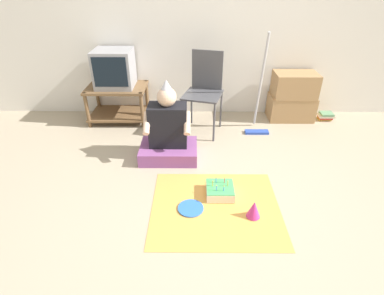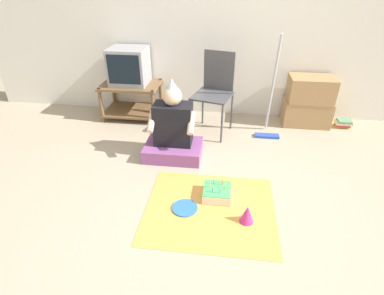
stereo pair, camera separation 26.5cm
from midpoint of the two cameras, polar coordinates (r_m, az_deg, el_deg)
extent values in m
plane|color=tan|center=(2.43, 7.22, -14.17)|extent=(16.00, 16.00, 0.00)
cube|color=white|center=(3.89, 9.08, 24.09)|extent=(6.40, 0.06, 2.55)
cube|color=brown|center=(3.96, -9.71, 11.63)|extent=(0.73, 0.51, 0.03)
cube|color=brown|center=(4.09, -9.27, 6.93)|extent=(0.73, 0.51, 0.02)
cylinder|color=brown|center=(3.94, -15.05, 7.63)|extent=(0.04, 0.04, 0.45)
cylinder|color=brown|center=(3.75, -5.38, 7.37)|extent=(0.04, 0.04, 0.45)
cylinder|color=brown|center=(4.33, -12.99, 10.01)|extent=(0.04, 0.04, 0.45)
cylinder|color=brown|center=(4.16, -4.10, 9.84)|extent=(0.04, 0.04, 0.45)
cube|color=#99999E|center=(3.90, -9.94, 15.01)|extent=(0.45, 0.42, 0.44)
cube|color=black|center=(3.70, -10.88, 14.30)|extent=(0.39, 0.01, 0.34)
cube|color=#4C4C51|center=(3.47, 6.14, 9.76)|extent=(0.51, 0.52, 0.02)
cube|color=#4C4C51|center=(3.58, 7.35, 14.23)|extent=(0.36, 0.12, 0.46)
cylinder|color=#4C4C51|center=(3.45, 1.98, 5.54)|extent=(0.02, 0.02, 0.47)
cylinder|color=#4C4C51|center=(3.35, 7.98, 4.43)|extent=(0.02, 0.02, 0.47)
cylinder|color=#4C4C51|center=(3.78, 4.09, 7.82)|extent=(0.02, 0.02, 0.47)
cylinder|color=#4C4C51|center=(3.69, 9.63, 6.84)|extent=(0.02, 0.02, 0.47)
cube|color=#A87F51|center=(4.11, 22.65, 6.17)|extent=(0.57, 0.34, 0.31)
cube|color=#A87F51|center=(4.00, 23.53, 10.13)|extent=(0.52, 0.35, 0.30)
cube|color=#2D4CB2|center=(3.68, 16.11, 2.09)|extent=(0.28, 0.09, 0.03)
cylinder|color=#B7B7BC|center=(3.55, 17.27, 11.16)|extent=(0.03, 0.23, 1.14)
cube|color=#A88933|center=(4.27, 28.21, 3.59)|extent=(0.16, 0.10, 0.03)
cube|color=#B72D28|center=(4.26, 28.36, 3.86)|extent=(0.16, 0.13, 0.02)
cube|color=beige|center=(4.26, 28.52, 4.13)|extent=(0.20, 0.13, 0.03)
cube|color=#60936B|center=(4.25, 28.68, 4.43)|extent=(0.16, 0.14, 0.03)
cube|color=#8C4C8C|center=(3.15, -1.16, -0.56)|extent=(0.59, 0.42, 0.14)
cube|color=black|center=(3.05, -1.11, 4.44)|extent=(0.38, 0.24, 0.43)
sphere|color=beige|center=(2.93, -1.17, 9.73)|extent=(0.19, 0.19, 0.19)
cone|color=silver|center=(2.88, -1.20, 12.06)|extent=(0.10, 0.10, 0.09)
cylinder|color=beige|center=(2.96, -5.17, 5.01)|extent=(0.06, 0.23, 0.19)
cylinder|color=beige|center=(2.91, 2.46, 4.61)|extent=(0.06, 0.23, 0.19)
cube|color=#EFA84C|center=(2.54, 6.51, -11.63)|extent=(1.06, 0.93, 0.01)
cube|color=#F4E0C6|center=(2.64, 7.68, -8.64)|extent=(0.24, 0.24, 0.08)
cube|color=#4CB266|center=(2.61, 7.75, -7.91)|extent=(0.23, 0.23, 0.01)
cylinder|color=yellow|center=(2.61, 9.22, -7.47)|extent=(0.01, 0.01, 0.05)
sphere|color=#FFCC4C|center=(2.59, 9.29, -6.89)|extent=(0.01, 0.01, 0.01)
cylinder|color=#EA4C4C|center=(2.64, 8.68, -6.87)|extent=(0.01, 0.01, 0.05)
sphere|color=#FFCC4C|center=(2.62, 8.74, -6.29)|extent=(0.01, 0.01, 0.01)
cylinder|color=#4C7FE5|center=(2.64, 7.07, -6.70)|extent=(0.01, 0.01, 0.05)
sphere|color=#FFCC4C|center=(2.62, 7.11, -6.12)|extent=(0.01, 0.01, 0.01)
cylinder|color=yellow|center=(2.60, 6.33, -7.32)|extent=(0.01, 0.01, 0.05)
sphere|color=#FFCC4C|center=(2.58, 6.38, -6.74)|extent=(0.01, 0.01, 0.01)
cylinder|color=#4C7FE5|center=(2.55, 6.94, -8.21)|extent=(0.01, 0.01, 0.05)
sphere|color=#FFCC4C|center=(2.53, 6.98, -7.62)|extent=(0.01, 0.01, 0.01)
cylinder|color=#4C7FE5|center=(2.55, 8.35, -8.38)|extent=(0.01, 0.01, 0.05)
sphere|color=#FFCC4C|center=(2.53, 8.41, -7.80)|extent=(0.01, 0.01, 0.01)
cone|color=#CC338C|center=(2.44, 13.63, -12.32)|extent=(0.11, 0.11, 0.15)
cylinder|color=blue|center=(2.52, 1.71, -11.52)|extent=(0.21, 0.21, 0.01)
camera|label=1|loc=(0.13, -87.14, 1.71)|focal=28.00mm
camera|label=2|loc=(0.13, 92.86, -1.71)|focal=28.00mm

